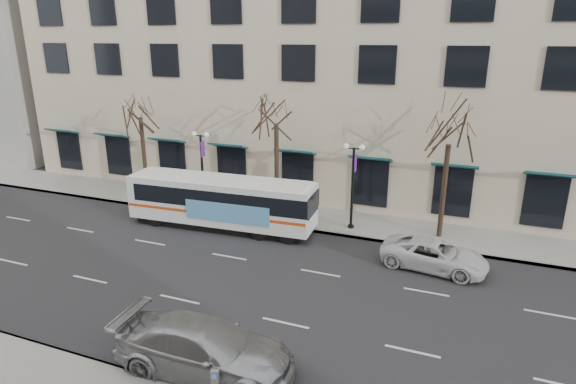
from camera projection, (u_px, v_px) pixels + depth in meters
The scene contains 12 objects.
ground at pixel (207, 276), 23.10m from camera, with size 160.00×160.00×0.00m, color black.
sidewalk_far at pixel (354, 224), 29.31m from camera, with size 80.00×4.00×0.15m, color gray.
building_hotel at pixel (311, 23), 38.68m from camera, with size 40.00×20.00×24.00m, color #C6B797.
tree_far_left at pixel (139, 103), 32.29m from camera, with size 3.60×3.60×8.34m.
tree_far_mid at pixel (276, 108), 28.76m from camera, with size 3.60×3.60×8.55m.
tree_far_right at pixel (450, 127), 25.43m from camera, with size 3.60×3.60×8.06m.
lamp_post_left at pixel (202, 166), 31.18m from camera, with size 1.22×0.45×5.21m.
lamp_post_right at pixel (353, 183), 27.71m from camera, with size 1.22×0.45×5.21m.
city_bus at pixel (222, 201), 28.50m from camera, with size 11.45×3.12×3.07m.
silver_car at pixel (205, 348), 16.31m from camera, with size 2.56×6.29×1.83m, color #A2A4A9.
white_pickup at pixel (434, 255), 23.70m from camera, with size 2.37×5.13×1.43m, color silver.
pay_station at pixel (215, 379), 14.71m from camera, with size 0.29×0.23×1.16m.
Camera 1 is at (11.21, -17.86, 10.99)m, focal length 30.00 mm.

